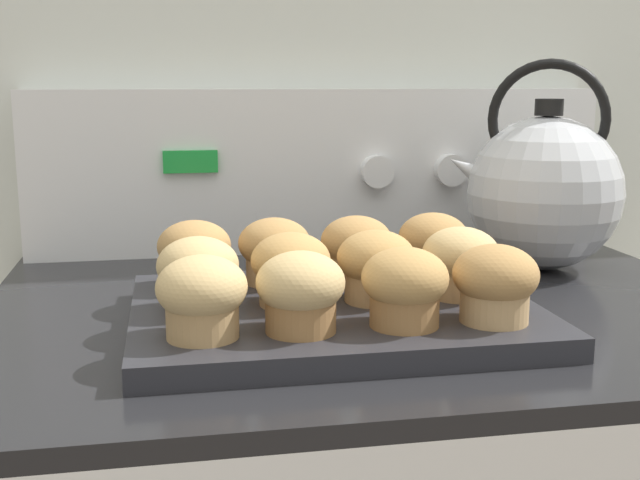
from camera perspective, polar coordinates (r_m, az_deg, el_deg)
name	(u,v)px	position (r m, az deg, el deg)	size (l,w,h in m)	color
wall_back	(313,48)	(1.15, -0.52, 13.52)	(8.00, 0.05, 2.40)	silver
control_panel	(321,170)	(1.10, 0.06, 5.02)	(0.78, 0.07, 0.22)	white
muffin_pan	(333,314)	(0.77, 0.96, -5.27)	(0.38, 0.29, 0.02)	#28282D
muffin_r0_c0	(202,296)	(0.66, -8.39, -3.97)	(0.07, 0.07, 0.07)	tan
muffin_r0_c1	(301,291)	(0.67, -1.39, -3.66)	(0.07, 0.07, 0.07)	olive
muffin_r0_c2	(405,286)	(0.69, 6.05, -3.29)	(0.07, 0.07, 0.07)	olive
muffin_r0_c3	(495,283)	(0.71, 12.35, -2.99)	(0.07, 0.07, 0.07)	tan
muffin_r1_c0	(198,273)	(0.74, -8.67, -2.35)	(0.07, 0.07, 0.07)	olive
muffin_r1_c1	(291,268)	(0.75, -2.09, -2.01)	(0.07, 0.07, 0.07)	tan
muffin_r1_c2	(376,265)	(0.76, 4.01, -1.80)	(0.07, 0.07, 0.07)	tan
muffin_r1_c3	(460,261)	(0.79, 9.96, -1.50)	(0.07, 0.07, 0.07)	tan
muffin_r2_c0	(194,253)	(0.83, -8.92, -0.93)	(0.07, 0.07, 0.07)	olive
muffin_r2_c1	(274,250)	(0.83, -3.26, -0.72)	(0.07, 0.07, 0.07)	tan
muffin_r2_c2	(356,248)	(0.84, 2.60, -0.54)	(0.07, 0.07, 0.07)	tan
muffin_r2_c3	(433,244)	(0.87, 8.05, -0.27)	(0.07, 0.07, 0.07)	tan
tea_kettle	(543,190)	(1.02, 15.60, 3.45)	(0.22, 0.19, 0.26)	silver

